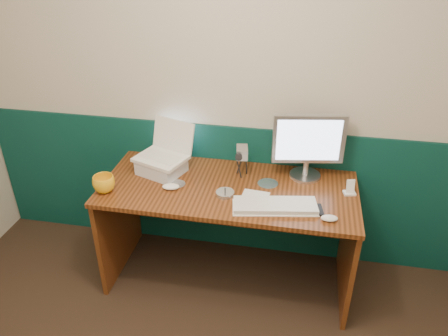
% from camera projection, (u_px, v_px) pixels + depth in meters
% --- Properties ---
extents(back_wall, '(3.50, 0.04, 2.50)m').
position_uv_depth(back_wall, '(222.00, 90.00, 2.82)').
color(back_wall, '#BEB3A1').
rests_on(back_wall, ground).
extents(wainscot, '(3.48, 0.02, 1.00)m').
position_uv_depth(wainscot, '(222.00, 189.00, 3.18)').
color(wainscot, '#073232').
rests_on(wainscot, ground).
extents(desk, '(1.60, 0.70, 0.75)m').
position_uv_depth(desk, '(228.00, 234.00, 2.92)').
color(desk, '#3E1F0B').
rests_on(desk, ground).
extents(laptop_riser, '(0.33, 0.31, 0.09)m').
position_uv_depth(laptop_riser, '(161.00, 166.00, 2.87)').
color(laptop_riser, silver).
rests_on(laptop_riser, desk).
extents(laptop, '(0.38, 0.33, 0.26)m').
position_uv_depth(laptop, '(160.00, 142.00, 2.78)').
color(laptop, white).
rests_on(laptop, laptop_riser).
extents(monitor, '(0.46, 0.20, 0.45)m').
position_uv_depth(monitor, '(308.00, 146.00, 2.74)').
color(monitor, '#B7B7BC').
rests_on(monitor, desk).
extents(keyboard, '(0.50, 0.24, 0.03)m').
position_uv_depth(keyboard, '(275.00, 206.00, 2.53)').
color(keyboard, silver).
rests_on(keyboard, desk).
extents(mouse_right, '(0.10, 0.07, 0.03)m').
position_uv_depth(mouse_right, '(329.00, 218.00, 2.42)').
color(mouse_right, silver).
rests_on(mouse_right, desk).
extents(mouse_left, '(0.12, 0.08, 0.04)m').
position_uv_depth(mouse_left, '(171.00, 187.00, 2.71)').
color(mouse_left, white).
rests_on(mouse_left, desk).
extents(mug, '(0.15, 0.15, 0.11)m').
position_uv_depth(mug, '(104.00, 184.00, 2.67)').
color(mug, '#ECA916').
rests_on(mug, desk).
extents(camcorder, '(0.12, 0.16, 0.22)m').
position_uv_depth(camcorder, '(242.00, 160.00, 2.81)').
color(camcorder, '#B0B0B5').
rests_on(camcorder, desk).
extents(cd_spindle, '(0.11, 0.11, 0.02)m').
position_uv_depth(cd_spindle, '(225.00, 193.00, 2.65)').
color(cd_spindle, '#B5BDC6').
rests_on(cd_spindle, desk).
extents(cd_loose_a, '(0.11, 0.11, 0.00)m').
position_uv_depth(cd_loose_a, '(177.00, 184.00, 2.77)').
color(cd_loose_a, silver).
rests_on(cd_loose_a, desk).
extents(cd_loose_b, '(0.13, 0.13, 0.00)m').
position_uv_depth(cd_loose_b, '(268.00, 183.00, 2.77)').
color(cd_loose_b, silver).
rests_on(cd_loose_b, desk).
extents(pen, '(0.14, 0.04, 0.01)m').
position_uv_depth(pen, '(295.00, 202.00, 2.58)').
color(pen, black).
rests_on(pen, desk).
extents(papers, '(0.17, 0.12, 0.00)m').
position_uv_depth(papers, '(256.00, 195.00, 2.65)').
color(papers, silver).
rests_on(papers, desk).
extents(dock, '(0.08, 0.07, 0.01)m').
position_uv_depth(dock, '(349.00, 193.00, 2.66)').
color(dock, white).
rests_on(dock, desk).
extents(music_player, '(0.05, 0.03, 0.08)m').
position_uv_depth(music_player, '(350.00, 186.00, 2.64)').
color(music_player, white).
rests_on(music_player, dock).
extents(pda, '(0.08, 0.12, 0.01)m').
position_uv_depth(pda, '(317.00, 210.00, 2.51)').
color(pda, black).
rests_on(pda, desk).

